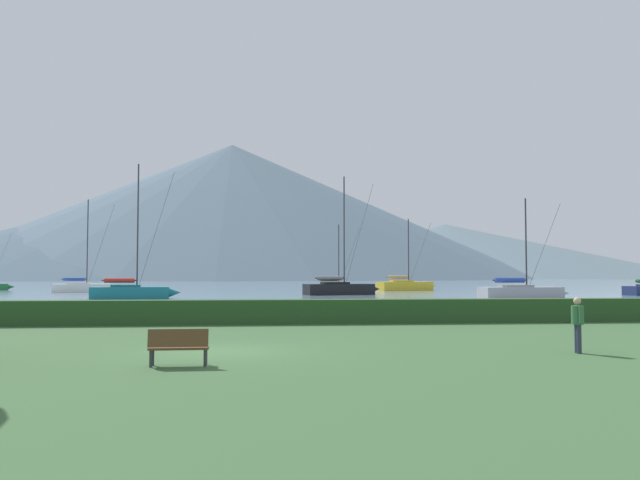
{
  "coord_description": "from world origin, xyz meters",
  "views": [
    {
      "loc": [
        0.96,
        -20.42,
        2.34
      ],
      "look_at": [
        7.37,
        42.37,
        5.56
      ],
      "focal_mm": 37.38,
      "sensor_mm": 36.0,
      "label": 1
    }
  ],
  "objects_px": {
    "sailboat_slip_6": "(522,292)",
    "sailboat_slip_7": "(336,287)",
    "sailboat_slip_10": "(131,291)",
    "sailboat_slip_8": "(405,285)",
    "sailboat_slip_11": "(340,288)",
    "park_bench_near_path": "(179,345)",
    "person_seated_viewer": "(578,320)",
    "sailboat_slip_12": "(83,287)"
  },
  "relations": [
    {
      "from": "sailboat_slip_10",
      "to": "sailboat_slip_7",
      "type": "bearing_deg",
      "value": 39.95
    },
    {
      "from": "sailboat_slip_6",
      "to": "sailboat_slip_7",
      "type": "height_order",
      "value": "sailboat_slip_6"
    },
    {
      "from": "sailboat_slip_8",
      "to": "sailboat_slip_11",
      "type": "xyz_separation_m",
      "value": [
        -11.67,
        -17.98,
        0.02
      ]
    },
    {
      "from": "sailboat_slip_7",
      "to": "park_bench_near_path",
      "type": "height_order",
      "value": "sailboat_slip_7"
    },
    {
      "from": "sailboat_slip_7",
      "to": "sailboat_slip_8",
      "type": "distance_m",
      "value": 11.6
    },
    {
      "from": "sailboat_slip_10",
      "to": "park_bench_near_path",
      "type": "height_order",
      "value": "sailboat_slip_10"
    },
    {
      "from": "sailboat_slip_8",
      "to": "person_seated_viewer",
      "type": "xyz_separation_m",
      "value": [
        -11.84,
        -73.03,
        0.24
      ]
    },
    {
      "from": "sailboat_slip_8",
      "to": "person_seated_viewer",
      "type": "relative_size",
      "value": 6.12
    },
    {
      "from": "sailboat_slip_7",
      "to": "sailboat_slip_12",
      "type": "relative_size",
      "value": 0.75
    },
    {
      "from": "sailboat_slip_6",
      "to": "sailboat_slip_12",
      "type": "xyz_separation_m",
      "value": [
        -45.47,
        28.28,
        -0.01
      ]
    },
    {
      "from": "sailboat_slip_7",
      "to": "sailboat_slip_8",
      "type": "relative_size",
      "value": 0.88
    },
    {
      "from": "sailboat_slip_6",
      "to": "sailboat_slip_7",
      "type": "xyz_separation_m",
      "value": [
        -13.32,
        28.82,
        -0.08
      ]
    },
    {
      "from": "sailboat_slip_6",
      "to": "sailboat_slip_11",
      "type": "xyz_separation_m",
      "value": [
        -14.5,
        15.79,
        0.07
      ]
    },
    {
      "from": "sailboat_slip_6",
      "to": "person_seated_viewer",
      "type": "xyz_separation_m",
      "value": [
        -14.67,
        -39.26,
        0.28
      ]
    },
    {
      "from": "sailboat_slip_6",
      "to": "sailboat_slip_10",
      "type": "height_order",
      "value": "sailboat_slip_10"
    },
    {
      "from": "sailboat_slip_6",
      "to": "sailboat_slip_12",
      "type": "bearing_deg",
      "value": 144.5
    },
    {
      "from": "sailboat_slip_6",
      "to": "sailboat_slip_12",
      "type": "relative_size",
      "value": 0.78
    },
    {
      "from": "park_bench_near_path",
      "to": "sailboat_slip_8",
      "type": "bearing_deg",
      "value": 72.04
    },
    {
      "from": "person_seated_viewer",
      "to": "sailboat_slip_6",
      "type": "bearing_deg",
      "value": 76.89
    },
    {
      "from": "sailboat_slip_8",
      "to": "sailboat_slip_10",
      "type": "distance_m",
      "value": 42.96
    },
    {
      "from": "sailboat_slip_12",
      "to": "sailboat_slip_10",
      "type": "bearing_deg",
      "value": -71.99
    },
    {
      "from": "sailboat_slip_10",
      "to": "sailboat_slip_8",
      "type": "bearing_deg",
      "value": 34.5
    },
    {
      "from": "sailboat_slip_7",
      "to": "sailboat_slip_11",
      "type": "relative_size",
      "value": 0.66
    },
    {
      "from": "sailboat_slip_6",
      "to": "park_bench_near_path",
      "type": "distance_m",
      "value": 48.52
    },
    {
      "from": "sailboat_slip_10",
      "to": "person_seated_viewer",
      "type": "height_order",
      "value": "sailboat_slip_10"
    },
    {
      "from": "sailboat_slip_11",
      "to": "park_bench_near_path",
      "type": "xyz_separation_m",
      "value": [
        -11.61,
        -56.68,
        -0.23
      ]
    },
    {
      "from": "sailboat_slip_7",
      "to": "person_seated_viewer",
      "type": "bearing_deg",
      "value": -106.55
    },
    {
      "from": "sailboat_slip_7",
      "to": "person_seated_viewer",
      "type": "relative_size",
      "value": 5.37
    },
    {
      "from": "sailboat_slip_8",
      "to": "sailboat_slip_12",
      "type": "xyz_separation_m",
      "value": [
        -42.64,
        -5.49,
        -0.06
      ]
    },
    {
      "from": "sailboat_slip_6",
      "to": "sailboat_slip_12",
      "type": "height_order",
      "value": "sailboat_slip_12"
    },
    {
      "from": "sailboat_slip_10",
      "to": "park_bench_near_path",
      "type": "bearing_deg",
      "value": -84.53
    },
    {
      "from": "sailboat_slip_6",
      "to": "sailboat_slip_8",
      "type": "xyz_separation_m",
      "value": [
        -2.83,
        33.77,
        0.05
      ]
    },
    {
      "from": "person_seated_viewer",
      "to": "park_bench_near_path",
      "type": "bearing_deg",
      "value": -164.49
    },
    {
      "from": "person_seated_viewer",
      "to": "sailboat_slip_11",
      "type": "bearing_deg",
      "value": 97.21
    },
    {
      "from": "park_bench_near_path",
      "to": "person_seated_viewer",
      "type": "height_order",
      "value": "person_seated_viewer"
    },
    {
      "from": "sailboat_slip_7",
      "to": "sailboat_slip_10",
      "type": "distance_m",
      "value": 31.91
    },
    {
      "from": "park_bench_near_path",
      "to": "sailboat_slip_10",
      "type": "bearing_deg",
      "value": 100.74
    },
    {
      "from": "sailboat_slip_10",
      "to": "sailboat_slip_12",
      "type": "relative_size",
      "value": 1.08
    },
    {
      "from": "park_bench_near_path",
      "to": "person_seated_viewer",
      "type": "relative_size",
      "value": 0.92
    },
    {
      "from": "sailboat_slip_6",
      "to": "sailboat_slip_8",
      "type": "relative_size",
      "value": 0.91
    },
    {
      "from": "sailboat_slip_7",
      "to": "park_bench_near_path",
      "type": "bearing_deg",
      "value": -115.81
    },
    {
      "from": "sailboat_slip_10",
      "to": "sailboat_slip_11",
      "type": "distance_m",
      "value": 23.24
    }
  ]
}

